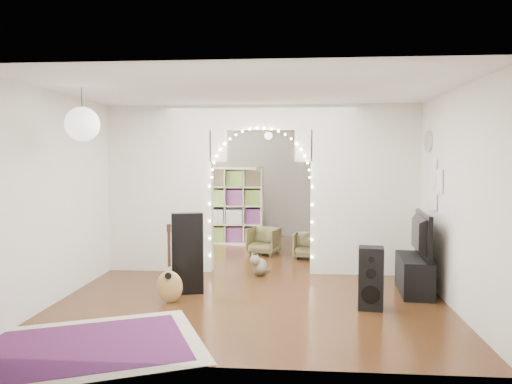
# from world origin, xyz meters

# --- Properties ---
(floor) EXTENTS (7.50, 7.50, 0.00)m
(floor) POSITION_xyz_m (0.00, 0.00, 0.00)
(floor) COLOR black
(floor) RESTS_ON ground
(ceiling) EXTENTS (5.00, 7.50, 0.02)m
(ceiling) POSITION_xyz_m (0.00, 0.00, 2.70)
(ceiling) COLOR white
(ceiling) RESTS_ON wall_back
(wall_back) EXTENTS (5.00, 0.02, 2.70)m
(wall_back) POSITION_xyz_m (0.00, 3.75, 1.35)
(wall_back) COLOR silver
(wall_back) RESTS_ON floor
(wall_front) EXTENTS (5.00, 0.02, 2.70)m
(wall_front) POSITION_xyz_m (0.00, -3.75, 1.35)
(wall_front) COLOR silver
(wall_front) RESTS_ON floor
(wall_left) EXTENTS (0.02, 7.50, 2.70)m
(wall_left) POSITION_xyz_m (-2.50, 0.00, 1.35)
(wall_left) COLOR silver
(wall_left) RESTS_ON floor
(wall_right) EXTENTS (0.02, 7.50, 2.70)m
(wall_right) POSITION_xyz_m (2.50, 0.00, 1.35)
(wall_right) COLOR silver
(wall_right) RESTS_ON floor
(divider_wall) EXTENTS (5.00, 0.20, 2.70)m
(divider_wall) POSITION_xyz_m (0.00, 0.00, 1.42)
(divider_wall) COLOR silver
(divider_wall) RESTS_ON floor
(fairy_lights) EXTENTS (1.64, 0.04, 1.60)m
(fairy_lights) POSITION_xyz_m (0.00, -0.13, 1.55)
(fairy_lights) COLOR #FFEABF
(fairy_lights) RESTS_ON divider_wall
(window) EXTENTS (0.04, 1.20, 1.40)m
(window) POSITION_xyz_m (-2.47, 1.80, 1.50)
(window) COLOR white
(window) RESTS_ON wall_left
(wall_clock) EXTENTS (0.03, 0.31, 0.31)m
(wall_clock) POSITION_xyz_m (2.48, -0.60, 2.10)
(wall_clock) COLOR white
(wall_clock) RESTS_ON wall_right
(picture_frames) EXTENTS (0.02, 0.50, 0.70)m
(picture_frames) POSITION_xyz_m (2.48, -1.00, 1.50)
(picture_frames) COLOR white
(picture_frames) RESTS_ON wall_right
(paper_lantern) EXTENTS (0.40, 0.40, 0.40)m
(paper_lantern) POSITION_xyz_m (-1.90, -2.40, 2.25)
(paper_lantern) COLOR white
(paper_lantern) RESTS_ON ceiling
(ceiling_fan) EXTENTS (1.10, 1.10, 0.30)m
(ceiling_fan) POSITION_xyz_m (0.00, 2.00, 2.40)
(ceiling_fan) COLOR #A97A38
(ceiling_fan) RESTS_ON ceiling
(area_rug) EXTENTS (2.76, 2.47, 0.02)m
(area_rug) POSITION_xyz_m (-1.50, -3.40, 0.01)
(area_rug) COLOR maroon
(area_rug) RESTS_ON floor
(guitar_case) EXTENTS (0.45, 0.25, 1.11)m
(guitar_case) POSITION_xyz_m (-0.90, -1.40, 0.56)
(guitar_case) COLOR black
(guitar_case) RESTS_ON floor
(acoustic_guitar) EXTENTS (0.36, 0.19, 0.86)m
(acoustic_guitar) POSITION_xyz_m (-1.04, -1.84, 0.38)
(acoustic_guitar) COLOR #B28F47
(acoustic_guitar) RESTS_ON floor
(tabby_cat) EXTENTS (0.38, 0.55, 0.38)m
(tabby_cat) POSITION_xyz_m (-0.01, -0.27, 0.15)
(tabby_cat) COLOR brown
(tabby_cat) RESTS_ON floor
(floor_speaker) EXTENTS (0.33, 0.30, 0.77)m
(floor_speaker) POSITION_xyz_m (1.50, -1.90, 0.38)
(floor_speaker) COLOR black
(floor_speaker) RESTS_ON floor
(media_console) EXTENTS (0.47, 1.03, 0.50)m
(media_console) POSITION_xyz_m (2.20, -1.09, 0.25)
(media_console) COLOR black
(media_console) RESTS_ON floor
(tv) EXTENTS (0.22, 1.08, 0.62)m
(tv) POSITION_xyz_m (2.20, -1.09, 0.81)
(tv) COLOR black
(tv) RESTS_ON media_console
(bookcase) EXTENTS (1.66, 0.88, 1.66)m
(bookcase) POSITION_xyz_m (-0.96, 2.62, 0.83)
(bookcase) COLOR beige
(bookcase) RESTS_ON floor
(dining_table) EXTENTS (1.33, 1.01, 0.76)m
(dining_table) POSITION_xyz_m (-0.88, 3.23, 0.68)
(dining_table) COLOR brown
(dining_table) RESTS_ON floor
(flower_vase) EXTENTS (0.21, 0.21, 0.19)m
(flower_vase) POSITION_xyz_m (-0.88, 3.23, 0.85)
(flower_vase) COLOR white
(flower_vase) RESTS_ON dining_table
(dining_chair_left) EXTENTS (0.69, 0.70, 0.51)m
(dining_chair_left) POSITION_xyz_m (-0.06, 1.50, 0.26)
(dining_chair_left) COLOR brown
(dining_chair_left) RESTS_ON floor
(dining_chair_right) EXTENTS (0.55, 0.56, 0.47)m
(dining_chair_right) POSITION_xyz_m (0.78, 1.17, 0.23)
(dining_chair_right) COLOR brown
(dining_chair_right) RESTS_ON floor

